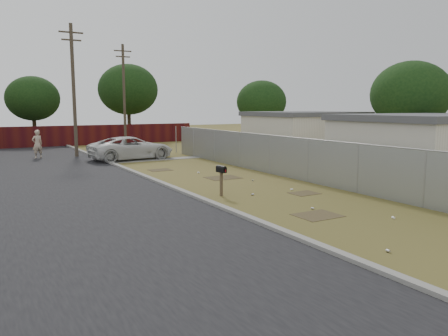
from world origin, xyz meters
TOP-DOWN VIEW (x-y plane):
  - ground at (0.00, 0.00)m, footprint 120.00×120.00m
  - street at (-6.76, 8.05)m, footprint 15.10×60.00m
  - chainlink_fence at (3.12, 1.03)m, footprint 0.10×27.06m
  - privacy_fence at (-6.00, 25.00)m, footprint 30.00×0.12m
  - utility_poles at (-3.67, 20.67)m, footprint 12.60×8.24m
  - houses at (9.70, 3.13)m, footprint 9.30×17.24m
  - horizon_trees at (0.84, 23.56)m, footprint 33.32×31.94m
  - mailbox at (-1.94, -0.77)m, footprint 0.25×0.52m
  - pickup_truck at (-1.21, 12.44)m, footprint 5.74×3.11m
  - pedestrian at (-6.47, 16.30)m, footprint 0.80×0.64m
  - scattered_litter at (0.01, -2.22)m, footprint 3.05×13.55m

SIDE VIEW (x-z plane):
  - ground at x=0.00m, z-range 0.00..0.00m
  - street at x=-6.76m, z-range -0.04..0.08m
  - scattered_litter at x=0.01m, z-range 0.01..0.08m
  - pickup_truck at x=-1.21m, z-range 0.00..1.53m
  - chainlink_fence at x=3.12m, z-range -0.21..1.81m
  - privacy_fence at x=-6.00m, z-range 0.00..1.80m
  - mailbox at x=-1.94m, z-range 0.35..1.55m
  - pedestrian at x=-6.47m, z-range 0.00..1.92m
  - houses at x=9.70m, z-range 0.01..3.11m
  - horizon_trees at x=0.84m, z-range 0.74..8.52m
  - utility_poles at x=-3.67m, z-range 0.19..9.19m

